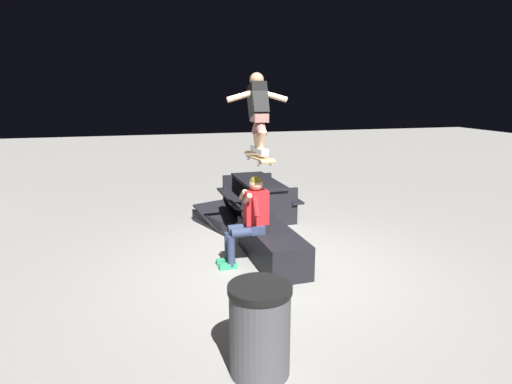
{
  "coord_description": "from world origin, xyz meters",
  "views": [
    {
      "loc": [
        -5.46,
        1.75,
        2.49
      ],
      "look_at": [
        0.23,
        0.22,
        1.08
      ],
      "focal_mm": 29.7,
      "sensor_mm": 36.0,
      "label": 1
    }
  ],
  "objects_px": {
    "person_sitting_on_ledge": "(249,216)",
    "skateboard": "(259,158)",
    "ledge_box_main": "(272,246)",
    "trash_bin": "(260,329)",
    "kicker_ramp": "(225,221)",
    "picnic_table_back": "(258,192)",
    "skater_airborne": "(258,109)"
  },
  "relations": [
    {
      "from": "person_sitting_on_ledge",
      "to": "skateboard",
      "type": "height_order",
      "value": "skateboard"
    },
    {
      "from": "skateboard",
      "to": "picnic_table_back",
      "type": "bearing_deg",
      "value": -14.78
    },
    {
      "from": "kicker_ramp",
      "to": "picnic_table_back",
      "type": "xyz_separation_m",
      "value": [
        0.45,
        -0.78,
        0.43
      ]
    },
    {
      "from": "skateboard",
      "to": "picnic_table_back",
      "type": "xyz_separation_m",
      "value": [
        2.24,
        -0.59,
        -1.06
      ]
    },
    {
      "from": "person_sitting_on_ledge",
      "to": "skater_airborne",
      "type": "xyz_separation_m",
      "value": [
        0.19,
        -0.19,
        1.51
      ]
    },
    {
      "from": "skater_airborne",
      "to": "picnic_table_back",
      "type": "relative_size",
      "value": 0.64
    },
    {
      "from": "person_sitting_on_ledge",
      "to": "kicker_ramp",
      "type": "xyz_separation_m",
      "value": [
        1.93,
        -0.0,
        -0.66
      ]
    },
    {
      "from": "ledge_box_main",
      "to": "trash_bin",
      "type": "distance_m",
      "value": 2.6
    },
    {
      "from": "picnic_table_back",
      "to": "trash_bin",
      "type": "height_order",
      "value": "trash_bin"
    },
    {
      "from": "ledge_box_main",
      "to": "trash_bin",
      "type": "xyz_separation_m",
      "value": [
        -2.44,
        0.87,
        0.19
      ]
    },
    {
      "from": "person_sitting_on_ledge",
      "to": "skateboard",
      "type": "bearing_deg",
      "value": -55.03
    },
    {
      "from": "skater_airborne",
      "to": "kicker_ramp",
      "type": "xyz_separation_m",
      "value": [
        1.74,
        0.19,
        -2.17
      ]
    },
    {
      "from": "skateboard",
      "to": "picnic_table_back",
      "type": "distance_m",
      "value": 2.55
    },
    {
      "from": "person_sitting_on_ledge",
      "to": "picnic_table_back",
      "type": "height_order",
      "value": "person_sitting_on_ledge"
    },
    {
      "from": "ledge_box_main",
      "to": "kicker_ramp",
      "type": "height_order",
      "value": "ledge_box_main"
    },
    {
      "from": "skater_airborne",
      "to": "ledge_box_main",
      "type": "bearing_deg",
      "value": -137.03
    },
    {
      "from": "ledge_box_main",
      "to": "kicker_ramp",
      "type": "bearing_deg",
      "value": 10.48
    },
    {
      "from": "picnic_table_back",
      "to": "skater_airborne",
      "type": "bearing_deg",
      "value": 164.86
    },
    {
      "from": "skater_airborne",
      "to": "trash_bin",
      "type": "height_order",
      "value": "skater_airborne"
    },
    {
      "from": "skater_airborne",
      "to": "trash_bin",
      "type": "xyz_separation_m",
      "value": [
        -2.62,
        0.7,
        -1.82
      ]
    },
    {
      "from": "person_sitting_on_ledge",
      "to": "trash_bin",
      "type": "xyz_separation_m",
      "value": [
        -2.43,
        0.52,
        -0.31
      ]
    },
    {
      "from": "trash_bin",
      "to": "ledge_box_main",
      "type": "bearing_deg",
      "value": -19.67
    },
    {
      "from": "ledge_box_main",
      "to": "person_sitting_on_ledge",
      "type": "distance_m",
      "value": 0.61
    },
    {
      "from": "ledge_box_main",
      "to": "person_sitting_on_ledge",
      "type": "relative_size",
      "value": 1.29
    },
    {
      "from": "picnic_table_back",
      "to": "trash_bin",
      "type": "distance_m",
      "value": 4.98
    },
    {
      "from": "person_sitting_on_ledge",
      "to": "skater_airborne",
      "type": "distance_m",
      "value": 1.53
    },
    {
      "from": "skateboard",
      "to": "kicker_ramp",
      "type": "bearing_deg",
      "value": 5.92
    },
    {
      "from": "ledge_box_main",
      "to": "skateboard",
      "type": "height_order",
      "value": "skateboard"
    },
    {
      "from": "kicker_ramp",
      "to": "person_sitting_on_ledge",
      "type": "bearing_deg",
      "value": 179.95
    },
    {
      "from": "ledge_box_main",
      "to": "person_sitting_on_ledge",
      "type": "bearing_deg",
      "value": 91.11
    },
    {
      "from": "person_sitting_on_ledge",
      "to": "kicker_ramp",
      "type": "height_order",
      "value": "person_sitting_on_ledge"
    },
    {
      "from": "picnic_table_back",
      "to": "trash_bin",
      "type": "relative_size",
      "value": 2.05
    }
  ]
}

